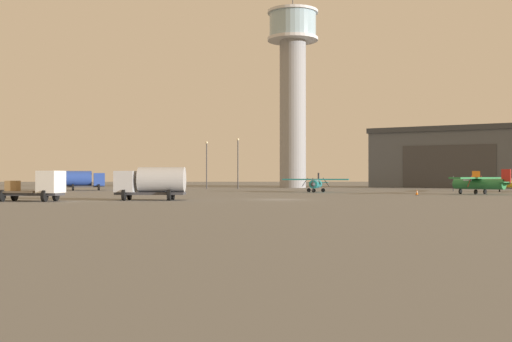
% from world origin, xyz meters
% --- Properties ---
extents(ground_plane, '(400.00, 400.00, 0.00)m').
position_xyz_m(ground_plane, '(0.00, 0.00, 0.00)').
color(ground_plane, slate).
extents(control_tower, '(9.74, 9.74, 38.12)m').
position_xyz_m(control_tower, '(7.15, 61.57, 20.99)').
color(control_tower, gray).
rests_on(control_tower, ground_plane).
extents(hangar, '(36.09, 31.74, 11.67)m').
position_xyz_m(hangar, '(40.07, 63.36, 5.86)').
color(hangar, '#4C5159').
rests_on(hangar, ground_plane).
extents(airplane_yellow, '(7.75, 9.77, 2.96)m').
position_xyz_m(airplane_yellow, '(33.65, 28.94, 1.38)').
color(airplane_yellow, gold).
rests_on(airplane_yellow, ground_plane).
extents(airplane_green, '(8.78, 8.09, 3.04)m').
position_xyz_m(airplane_green, '(25.66, 16.36, 1.42)').
color(airplane_green, '#287A42').
rests_on(airplane_green, ground_plane).
extents(airplane_teal, '(9.14, 7.15, 2.70)m').
position_xyz_m(airplane_teal, '(7.13, 27.63, 1.26)').
color(airplane_teal, teal).
rests_on(airplane_teal, ground_plane).
extents(truck_fuel_tanker_blue, '(6.36, 4.13, 3.04)m').
position_xyz_m(truck_fuel_tanker_blue, '(-27.54, 39.99, 1.70)').
color(truck_fuel_tanker_blue, '#38383D').
rests_on(truck_fuel_tanker_blue, ground_plane).
extents(truck_fuel_tanker_silver, '(6.40, 3.47, 3.04)m').
position_xyz_m(truck_fuel_tanker_silver, '(-11.79, -1.14, 1.70)').
color(truck_fuel_tanker_silver, '#38383D').
rests_on(truck_fuel_tanker_silver, ground_plane).
extents(truck_flatbed_white, '(6.29, 3.85, 2.67)m').
position_xyz_m(truck_flatbed_white, '(-21.31, -3.42, 1.29)').
color(truck_flatbed_white, '#38383D').
rests_on(truck_flatbed_white, ground_plane).
extents(light_post_west, '(0.44, 0.44, 8.85)m').
position_xyz_m(light_post_west, '(-3.50, 50.55, 5.26)').
color(light_post_west, '#38383D').
rests_on(light_post_west, ground_plane).
extents(light_post_east, '(0.44, 0.44, 8.38)m').
position_xyz_m(light_post_east, '(-9.01, 52.09, 5.01)').
color(light_post_east, '#38383D').
rests_on(light_post_east, ground_plane).
extents(traffic_cone_near_left, '(0.36, 0.36, 0.66)m').
position_xyz_m(traffic_cone_near_left, '(17.05, 13.29, 0.33)').
color(traffic_cone_near_left, black).
rests_on(traffic_cone_near_left, ground_plane).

